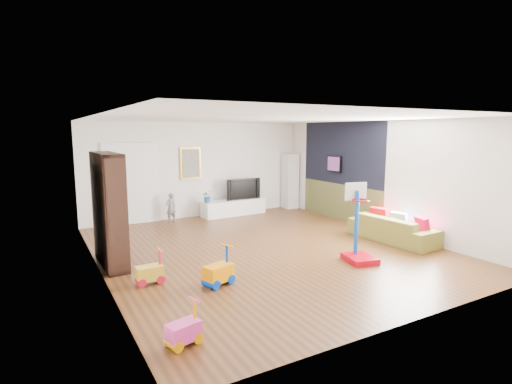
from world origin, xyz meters
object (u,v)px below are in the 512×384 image
sofa (393,229)px  basketball_hoop (361,223)px  bookshelf (109,210)px  media_console (234,207)px

sofa → basketball_hoop: 1.84m
sofa → bookshelf: bearing=72.5°
sofa → basketball_hoop: basketball_hoop is taller
sofa → basketball_hoop: bearing=109.5°
media_console → bookshelf: 4.94m
basketball_hoop → media_console: bearing=105.0°
media_console → sofa: (1.82, -4.33, 0.06)m
media_console → bookshelf: bearing=-147.5°
bookshelf → sofa: 5.98m
bookshelf → sofa: size_ratio=1.04×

